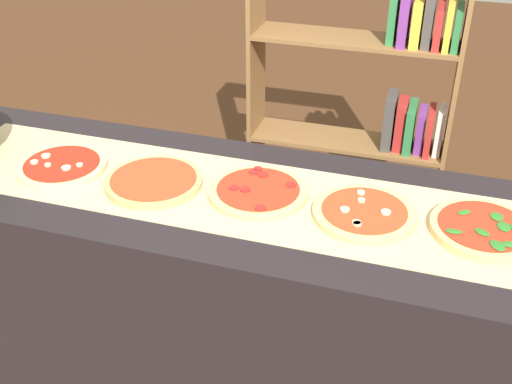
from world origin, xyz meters
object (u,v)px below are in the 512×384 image
Objects in this scene: pizza_spinach_4 at (483,229)px; pizza_pepperoni_2 at (258,191)px; pizza_mushroom_0 at (62,166)px; pizza_mushroom_3 at (364,212)px; pizza_plain_1 at (154,181)px; bookshelf at (378,103)px.

pizza_pepperoni_2 is at bearing 179.21° from pizza_spinach_4.
pizza_pepperoni_2 is at bearing 3.84° from pizza_mushroom_0.
pizza_pepperoni_2 is 0.31m from pizza_mushroom_3.
pizza_plain_1 is at bearing -0.15° from pizza_mushroom_0.
pizza_plain_1 is at bearing -172.21° from pizza_pepperoni_2.
pizza_spinach_4 reaches higher than pizza_pepperoni_2.
pizza_spinach_4 is 1.30m from bookshelf.
bookshelf is at bearing 67.88° from pizza_plain_1.
pizza_plain_1 is (0.31, -0.00, 0.00)m from pizza_mushroom_0.
pizza_mushroom_3 is (0.31, -0.02, 0.00)m from pizza_pepperoni_2.
bookshelf is at bearing 95.45° from pizza_mushroom_3.
pizza_mushroom_3 reaches higher than pizza_plain_1.
pizza_mushroom_3 is 0.19× the size of bookshelf.
pizza_mushroom_0 is 0.62m from pizza_pepperoni_2.
bookshelf reaches higher than pizza_spinach_4.
pizza_mushroom_0 is 0.31m from pizza_plain_1.
pizza_mushroom_0 is 0.94× the size of pizza_pepperoni_2.
pizza_plain_1 is 1.01× the size of pizza_mushroom_3.
pizza_pepperoni_2 is 1.06× the size of pizza_spinach_4.
pizza_mushroom_0 is at bearing -123.31° from bookshelf.
bookshelf is (0.51, 1.25, -0.21)m from pizza_plain_1.
pizza_pepperoni_2 is 1.24m from bookshelf.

